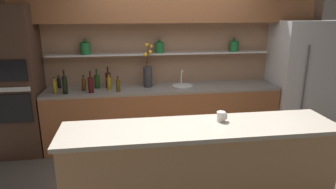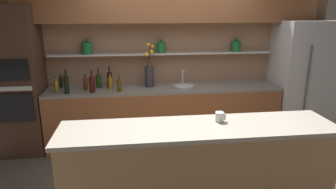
{
  "view_description": "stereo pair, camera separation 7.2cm",
  "coord_description": "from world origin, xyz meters",
  "px_view_note": "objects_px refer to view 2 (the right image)",
  "views": [
    {
      "loc": [
        -0.68,
        -3.17,
        2.08
      ],
      "look_at": [
        -0.18,
        0.31,
        1.07
      ],
      "focal_mm": 32.0,
      "sensor_mm": 36.0,
      "label": 1
    },
    {
      "loc": [
        -0.61,
        -3.18,
        2.08
      ],
      "look_at": [
        -0.18,
        0.31,
        1.07
      ],
      "focal_mm": 32.0,
      "sensor_mm": 36.0,
      "label": 2
    }
  ],
  "objects_px": {
    "bottle_wine_1": "(99,81)",
    "coffee_mug": "(220,117)",
    "bottle_spirit_5": "(85,84)",
    "bottle_wine_8": "(92,84)",
    "sink_fixture": "(184,85)",
    "bottle_sauce_0": "(61,82)",
    "bottle_wine_3": "(110,80)",
    "oven_tower": "(17,82)",
    "bottle_wine_6": "(66,84)",
    "flower_vase": "(149,74)",
    "bottle_oil_4": "(110,83)",
    "bottle_oil_7": "(57,86)",
    "refrigerator": "(304,81)",
    "bottle_oil_2": "(119,85)"
  },
  "relations": [
    {
      "from": "bottle_wine_1",
      "to": "flower_vase",
      "type": "bearing_deg",
      "value": -2.18
    },
    {
      "from": "bottle_sauce_0",
      "to": "bottle_wine_6",
      "type": "xyz_separation_m",
      "value": [
        0.15,
        -0.34,
        0.05
      ]
    },
    {
      "from": "bottle_wine_1",
      "to": "bottle_wine_6",
      "type": "distance_m",
      "value": 0.5
    },
    {
      "from": "bottle_wine_3",
      "to": "bottle_wine_6",
      "type": "bearing_deg",
      "value": -155.05
    },
    {
      "from": "bottle_wine_1",
      "to": "bottle_sauce_0",
      "type": "bearing_deg",
      "value": 171.76
    },
    {
      "from": "bottle_wine_1",
      "to": "bottle_oil_7",
      "type": "distance_m",
      "value": 0.61
    },
    {
      "from": "bottle_wine_6",
      "to": "flower_vase",
      "type": "bearing_deg",
      "value": 10.98
    },
    {
      "from": "refrigerator",
      "to": "coffee_mug",
      "type": "distance_m",
      "value": 2.58
    },
    {
      "from": "bottle_oil_4",
      "to": "bottle_oil_7",
      "type": "height_order",
      "value": "bottle_oil_4"
    },
    {
      "from": "bottle_wine_6",
      "to": "bottle_wine_8",
      "type": "xyz_separation_m",
      "value": [
        0.35,
        0.01,
        -0.02
      ]
    },
    {
      "from": "bottle_wine_8",
      "to": "coffee_mug",
      "type": "bearing_deg",
      "value": -48.92
    },
    {
      "from": "refrigerator",
      "to": "bottle_wine_8",
      "type": "height_order",
      "value": "refrigerator"
    },
    {
      "from": "refrigerator",
      "to": "oven_tower",
      "type": "distance_m",
      "value": 4.39
    },
    {
      "from": "oven_tower",
      "to": "bottle_sauce_0",
      "type": "xyz_separation_m",
      "value": [
        0.57,
        0.19,
        -0.07
      ]
    },
    {
      "from": "bottle_wine_3",
      "to": "refrigerator",
      "type": "bearing_deg",
      "value": -2.83
    },
    {
      "from": "bottle_oil_4",
      "to": "bottle_wine_6",
      "type": "distance_m",
      "value": 0.62
    },
    {
      "from": "bottle_spirit_5",
      "to": "coffee_mug",
      "type": "bearing_deg",
      "value": -49.17
    },
    {
      "from": "sink_fixture",
      "to": "bottle_wine_3",
      "type": "bearing_deg",
      "value": 174.76
    },
    {
      "from": "bottle_sauce_0",
      "to": "oven_tower",
      "type": "bearing_deg",
      "value": -161.99
    },
    {
      "from": "refrigerator",
      "to": "bottle_wine_3",
      "type": "relative_size",
      "value": 5.97
    },
    {
      "from": "refrigerator",
      "to": "bottle_wine_3",
      "type": "height_order",
      "value": "refrigerator"
    },
    {
      "from": "bottle_wine_1",
      "to": "bottle_oil_4",
      "type": "relative_size",
      "value": 1.19
    },
    {
      "from": "bottle_spirit_5",
      "to": "bottle_oil_7",
      "type": "height_order",
      "value": "bottle_oil_7"
    },
    {
      "from": "refrigerator",
      "to": "bottle_oil_2",
      "type": "distance_m",
      "value": 2.93
    },
    {
      "from": "oven_tower",
      "to": "coffee_mug",
      "type": "height_order",
      "value": "oven_tower"
    },
    {
      "from": "bottle_wine_8",
      "to": "coffee_mug",
      "type": "relative_size",
      "value": 3.06
    },
    {
      "from": "sink_fixture",
      "to": "bottle_spirit_5",
      "type": "xyz_separation_m",
      "value": [
        -1.48,
        -0.02,
        0.07
      ]
    },
    {
      "from": "bottle_spirit_5",
      "to": "bottle_wine_8",
      "type": "distance_m",
      "value": 0.19
    },
    {
      "from": "oven_tower",
      "to": "coffee_mug",
      "type": "xyz_separation_m",
      "value": [
        2.48,
        -1.76,
        -0.0
      ]
    },
    {
      "from": "bottle_sauce_0",
      "to": "bottle_spirit_5",
      "type": "distance_m",
      "value": 0.43
    },
    {
      "from": "bottle_oil_7",
      "to": "coffee_mug",
      "type": "xyz_separation_m",
      "value": [
        1.91,
        -1.65,
        0.06
      ]
    },
    {
      "from": "refrigerator",
      "to": "flower_vase",
      "type": "bearing_deg",
      "value": 177.46
    },
    {
      "from": "bottle_oil_2",
      "to": "bottle_spirit_5",
      "type": "height_order",
      "value": "bottle_oil_2"
    },
    {
      "from": "refrigerator",
      "to": "oven_tower",
      "type": "xyz_separation_m",
      "value": [
        -4.39,
        0.04,
        0.11
      ]
    },
    {
      "from": "bottle_wine_3",
      "to": "bottle_wine_1",
      "type": "bearing_deg",
      "value": -175.51
    },
    {
      "from": "oven_tower",
      "to": "flower_vase",
      "type": "xyz_separation_m",
      "value": [
        1.91,
        0.07,
        0.05
      ]
    },
    {
      "from": "oven_tower",
      "to": "bottle_sauce_0",
      "type": "relative_size",
      "value": 10.9
    },
    {
      "from": "bottle_wine_6",
      "to": "refrigerator",
      "type": "bearing_deg",
      "value": 1.89
    },
    {
      "from": "bottle_wine_3",
      "to": "bottle_oil_7",
      "type": "xyz_separation_m",
      "value": [
        -0.74,
        -0.23,
        -0.03
      ]
    },
    {
      "from": "bottle_wine_8",
      "to": "bottle_wine_3",
      "type": "bearing_deg",
      "value": 48.91
    },
    {
      "from": "bottle_oil_4",
      "to": "oven_tower",
      "type": "bearing_deg",
      "value": 178.78
    },
    {
      "from": "sink_fixture",
      "to": "bottle_wine_1",
      "type": "xyz_separation_m",
      "value": [
        -1.3,
        0.09,
        0.08
      ]
    },
    {
      "from": "bottle_oil_4",
      "to": "bottle_wine_6",
      "type": "xyz_separation_m",
      "value": [
        -0.61,
        -0.13,
        0.04
      ]
    },
    {
      "from": "bottle_wine_1",
      "to": "bottle_wine_3",
      "type": "xyz_separation_m",
      "value": [
        0.17,
        0.01,
        0.01
      ]
    },
    {
      "from": "bottle_wine_3",
      "to": "bottle_sauce_0",
      "type": "bearing_deg",
      "value": 174.61
    },
    {
      "from": "bottle_wine_1",
      "to": "coffee_mug",
      "type": "distance_m",
      "value": 2.3
    },
    {
      "from": "bottle_oil_2",
      "to": "bottle_oil_7",
      "type": "distance_m",
      "value": 0.89
    },
    {
      "from": "bottle_wine_3",
      "to": "coffee_mug",
      "type": "height_order",
      "value": "bottle_wine_3"
    },
    {
      "from": "oven_tower",
      "to": "bottle_oil_7",
      "type": "xyz_separation_m",
      "value": [
        0.57,
        -0.11,
        -0.06
      ]
    },
    {
      "from": "sink_fixture",
      "to": "bottle_sauce_0",
      "type": "relative_size",
      "value": 1.63
    }
  ]
}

